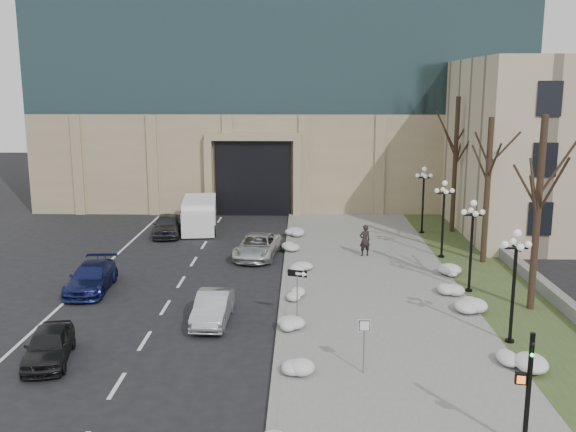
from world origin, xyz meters
The scene contains 32 objects.
ground centered at (0.00, 0.00, 0.00)m, with size 160.00×160.00×0.00m, color black.
sidewalk centered at (3.50, 14.00, 0.06)m, with size 9.00×40.00×0.12m, color gray.
curb centered at (-1.00, 14.00, 0.07)m, with size 0.30×40.00×0.14m, color gray.
grass_strip centered at (10.00, 14.00, 0.05)m, with size 4.00×40.00×0.10m, color #374A25.
stone_wall centered at (12.00, 16.00, 0.35)m, with size 0.50×30.00×0.70m, color gray.
car_a centered at (-9.59, 3.94, 0.66)m, with size 1.56×3.88×1.32m, color black.
car_b centered at (-3.99, 8.18, 0.67)m, with size 1.42×4.06×1.34m, color #B3B4BB.
car_c centered at (-10.76, 12.46, 0.69)m, with size 1.92×4.73×1.37m, color navy.
car_d centered at (-2.79, 19.07, 0.69)m, with size 2.29×4.96×1.38m, color silver.
car_e centered at (-9.45, 24.63, 0.75)m, with size 1.77×4.40×1.50m, color #313136.
pedestrian centered at (3.70, 19.15, 1.07)m, with size 0.70×0.46×1.91m, color black.
box_truck centered at (-7.53, 26.80, 1.02)m, with size 3.05×6.85×2.10m.
one_way_sign centered at (-0.15, 7.99, 2.02)m, with size 0.89×0.44×2.45m.
keep_sign centered at (2.14, 2.99, 1.57)m, with size 0.46×0.06×2.14m.
traffic_signal centered at (6.20, -1.84, 1.79)m, with size 0.62×0.82×3.61m.
snow_clump_b centered at (-0.44, 2.97, 0.30)m, with size 1.10×1.60×0.36m, color silver.
snow_clump_c centered at (-0.66, 7.03, 0.30)m, with size 1.10×1.60×0.36m, color silver.
snow_clump_d centered at (-0.49, 11.08, 0.30)m, with size 1.10×1.60×0.36m, color silver.
snow_clump_e centered at (-0.32, 15.65, 0.30)m, with size 1.10×1.60×0.36m, color silver.
snow_clump_f centered at (-0.58, 20.25, 0.30)m, with size 1.10×1.60×0.36m, color silver.
snow_clump_g centered at (-0.76, 24.46, 0.30)m, with size 1.10×1.60×0.36m, color silver.
snow_clump_h centered at (7.87, 3.53, 0.30)m, with size 1.10×1.60×0.36m, color silver.
snow_clump_i centered at (7.79, 9.48, 0.30)m, with size 1.10×1.60×0.36m, color silver.
snow_clump_j centered at (7.63, 15.02, 0.30)m, with size 1.10×1.60×0.36m, color silver.
snow_clump_k centered at (7.34, 11.57, 0.30)m, with size 1.10×1.60×0.36m, color silver.
lamppost_a centered at (8.30, 6.00, 3.07)m, with size 1.18×1.18×4.76m.
lamppost_b centered at (8.30, 12.50, 3.07)m, with size 1.18×1.18×4.76m.
lamppost_c centered at (8.30, 19.00, 3.07)m, with size 1.18×1.18×4.76m.
lamppost_d centered at (8.30, 25.50, 3.07)m, with size 1.18×1.18×4.76m.
tree_near centered at (10.50, 10.00, 5.83)m, with size 3.20×3.20×9.00m.
tree_mid centered at (10.50, 18.00, 5.50)m, with size 3.20×3.20×8.50m.
tree_far centered at (10.50, 26.00, 6.15)m, with size 3.20×3.20×9.50m.
Camera 1 is at (-0.08, -18.48, 10.25)m, focal length 40.00 mm.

